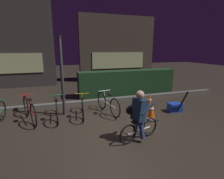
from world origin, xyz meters
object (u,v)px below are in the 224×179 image
object	(u,v)px
traffic_cone_far	(149,101)
blue_crate	(175,107)
parked_bike_center_left	(57,109)
cyclist	(138,115)
street_post	(62,77)
parked_bike_right_mid	(108,103)
parked_bike_center_right	(83,106)
closed_umbrella	(182,102)
parked_bike_left_mid	(29,110)
traffic_cone_near	(151,110)

from	to	relation	value
traffic_cone_far	blue_crate	xyz separation A→B (m)	(0.75, -0.50, -0.15)
parked_bike_center_left	cyclist	bearing A→B (deg)	-137.54
street_post	cyclist	size ratio (longest dim) A/B	2.07
traffic_cone_far	cyclist	distance (m)	2.34
parked_bike_right_mid	blue_crate	xyz separation A→B (m)	(2.31, -0.59, -0.19)
blue_crate	parked_bike_center_right	bearing A→B (deg)	169.53
street_post	parked_bike_center_right	distance (m)	1.17
parked_bike_center_right	blue_crate	world-z (taller)	parked_bike_center_right
closed_umbrella	blue_crate	bearing A→B (deg)	161.82
street_post	traffic_cone_far	xyz separation A→B (m)	(3.02, -0.40, -0.99)
street_post	parked_bike_left_mid	xyz separation A→B (m)	(-1.04, -0.21, -0.93)
parked_bike_center_right	parked_bike_center_left	bearing A→B (deg)	95.98
parked_bike_center_left	traffic_cone_far	xyz separation A→B (m)	(3.26, -0.10, -0.03)
parked_bike_left_mid	street_post	bearing A→B (deg)	-97.29
parked_bike_center_right	cyclist	bearing A→B (deg)	-144.90
parked_bike_center_right	blue_crate	bearing A→B (deg)	-93.82
street_post	cyclist	bearing A→B (deg)	-54.11
street_post	cyclist	distance (m)	2.88
parked_bike_center_left	cyclist	xyz separation A→B (m)	(1.88, -1.97, 0.30)
parked_bike_left_mid	parked_bike_center_left	size ratio (longest dim) A/B	1.04
street_post	closed_umbrella	distance (m)	4.13
parked_bike_left_mid	parked_bike_center_left	world-z (taller)	parked_bike_left_mid
parked_bike_center_left	parked_bike_center_right	bearing A→B (deg)	-91.88
traffic_cone_near	parked_bike_left_mid	bearing A→B (deg)	163.28
traffic_cone_near	traffic_cone_far	distance (m)	1.00
parked_bike_center_right	traffic_cone_near	bearing A→B (deg)	-109.69
parked_bike_center_left	parked_bike_right_mid	xyz separation A→B (m)	(1.70, -0.01, 0.01)
blue_crate	parked_bike_left_mid	bearing A→B (deg)	171.88
parked_bike_center_left	closed_umbrella	xyz separation A→B (m)	(4.10, -0.85, 0.07)
closed_umbrella	street_post	bearing A→B (deg)	-144.42
parked_bike_left_mid	blue_crate	distance (m)	4.87
street_post	traffic_cone_near	size ratio (longest dim) A/B	3.97
parked_bike_left_mid	blue_crate	world-z (taller)	parked_bike_left_mid
cyclist	closed_umbrella	world-z (taller)	cyclist
blue_crate	closed_umbrella	bearing A→B (deg)	-70.34
traffic_cone_far	closed_umbrella	xyz separation A→B (m)	(0.84, -0.75, 0.10)
traffic_cone_near	closed_umbrella	bearing A→B (deg)	6.66
parked_bike_right_mid	cyclist	distance (m)	1.99
street_post	closed_umbrella	world-z (taller)	street_post
street_post	blue_crate	xyz separation A→B (m)	(3.78, -0.90, -1.14)
street_post	parked_bike_center_right	size ratio (longest dim) A/B	1.68
closed_umbrella	cyclist	bearing A→B (deg)	-101.17
traffic_cone_far	blue_crate	bearing A→B (deg)	-33.56
parked_bike_left_mid	closed_umbrella	size ratio (longest dim) A/B	1.93
traffic_cone_near	traffic_cone_far	xyz separation A→B (m)	(0.44, 0.90, -0.01)
parked_bike_left_mid	traffic_cone_near	world-z (taller)	parked_bike_left_mid
traffic_cone_far	cyclist	xyz separation A→B (m)	(-1.38, -1.87, 0.32)
parked_bike_center_left	blue_crate	distance (m)	4.06
parked_bike_right_mid	traffic_cone_far	world-z (taller)	parked_bike_right_mid
street_post	parked_bike_right_mid	world-z (taller)	street_post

